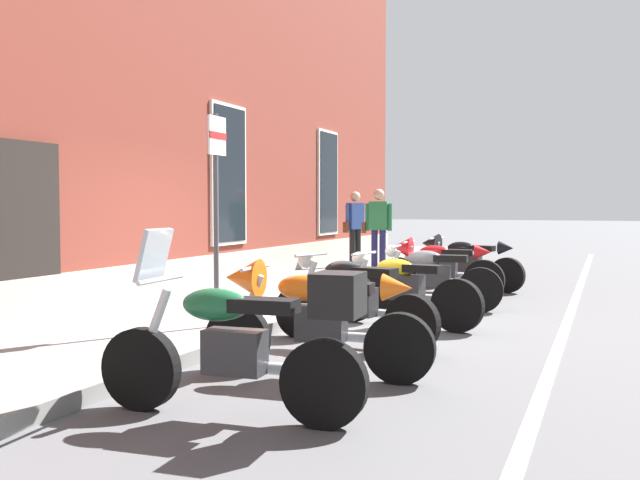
{
  "coord_description": "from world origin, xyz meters",
  "views": [
    {
      "loc": [
        -8.79,
        -3.68,
        1.54
      ],
      "look_at": [
        1.34,
        0.43,
        1.02
      ],
      "focal_mm": 39.93,
      "sensor_mm": 36.0,
      "label": 1
    }
  ],
  "objects_px": {
    "pedestrian_striped_shirt": "(378,224)",
    "parking_sign": "(216,190)",
    "pedestrian_blue_top": "(355,224)",
    "motorcycle_yellow_naked": "(401,290)",
    "motorcycle_black_sport": "(462,260)",
    "motorcycle_orange_sport": "(307,313)",
    "motorcycle_black_naked": "(351,301)",
    "motorcycle_red_sport": "(436,265)",
    "motorcycle_grey_naked": "(430,278)",
    "motorcycle_green_touring": "(243,341)"
  },
  "relations": [
    {
      "from": "motorcycle_black_naked",
      "to": "motorcycle_black_sport",
      "type": "relative_size",
      "value": 0.96
    },
    {
      "from": "motorcycle_black_sport",
      "to": "pedestrian_striped_shirt",
      "type": "relative_size",
      "value": 1.22
    },
    {
      "from": "motorcycle_black_naked",
      "to": "pedestrian_striped_shirt",
      "type": "height_order",
      "value": "pedestrian_striped_shirt"
    },
    {
      "from": "parking_sign",
      "to": "motorcycle_yellow_naked",
      "type": "bearing_deg",
      "value": -47.59
    },
    {
      "from": "motorcycle_black_sport",
      "to": "pedestrian_blue_top",
      "type": "height_order",
      "value": "pedestrian_blue_top"
    },
    {
      "from": "motorcycle_yellow_naked",
      "to": "parking_sign",
      "type": "bearing_deg",
      "value": 132.41
    },
    {
      "from": "pedestrian_blue_top",
      "to": "motorcycle_orange_sport",
      "type": "bearing_deg",
      "value": -163.19
    },
    {
      "from": "motorcycle_black_naked",
      "to": "motorcycle_black_sport",
      "type": "height_order",
      "value": "motorcycle_black_sport"
    },
    {
      "from": "motorcycle_black_naked",
      "to": "motorcycle_black_sport",
      "type": "xyz_separation_m",
      "value": [
        5.61,
        -0.16,
        0.07
      ]
    },
    {
      "from": "motorcycle_red_sport",
      "to": "motorcycle_black_sport",
      "type": "relative_size",
      "value": 0.98
    },
    {
      "from": "motorcycle_green_touring",
      "to": "motorcycle_grey_naked",
      "type": "xyz_separation_m",
      "value": [
        5.82,
        0.01,
        -0.09
      ]
    },
    {
      "from": "pedestrian_striped_shirt",
      "to": "parking_sign",
      "type": "height_order",
      "value": "parking_sign"
    },
    {
      "from": "motorcycle_orange_sport",
      "to": "pedestrian_blue_top",
      "type": "distance_m",
      "value": 10.09
    },
    {
      "from": "motorcycle_orange_sport",
      "to": "motorcycle_black_sport",
      "type": "xyz_separation_m",
      "value": [
        7.17,
        -0.02,
        -0.02
      ]
    },
    {
      "from": "motorcycle_orange_sport",
      "to": "motorcycle_black_sport",
      "type": "height_order",
      "value": "motorcycle_orange_sport"
    },
    {
      "from": "pedestrian_striped_shirt",
      "to": "parking_sign",
      "type": "xyz_separation_m",
      "value": [
        -7.55,
        -0.42,
        0.59
      ]
    },
    {
      "from": "motorcycle_green_touring",
      "to": "pedestrian_striped_shirt",
      "type": "bearing_deg",
      "value": 12.1
    },
    {
      "from": "motorcycle_green_touring",
      "to": "parking_sign",
      "type": "bearing_deg",
      "value": 33.68
    },
    {
      "from": "motorcycle_black_naked",
      "to": "motorcycle_grey_naked",
      "type": "distance_m",
      "value": 2.89
    },
    {
      "from": "motorcycle_green_touring",
      "to": "motorcycle_black_sport",
      "type": "xyz_separation_m",
      "value": [
        8.55,
        0.07,
        -0.02
      ]
    },
    {
      "from": "pedestrian_blue_top",
      "to": "parking_sign",
      "type": "height_order",
      "value": "parking_sign"
    },
    {
      "from": "motorcycle_orange_sport",
      "to": "pedestrian_striped_shirt",
      "type": "relative_size",
      "value": 1.23
    },
    {
      "from": "motorcycle_red_sport",
      "to": "parking_sign",
      "type": "relative_size",
      "value": 0.86
    },
    {
      "from": "parking_sign",
      "to": "motorcycle_green_touring",
      "type": "bearing_deg",
      "value": -146.32
    },
    {
      "from": "motorcycle_green_touring",
      "to": "pedestrian_blue_top",
      "type": "bearing_deg",
      "value": 15.26
    },
    {
      "from": "motorcycle_red_sport",
      "to": "pedestrian_blue_top",
      "type": "bearing_deg",
      "value": 35.92
    },
    {
      "from": "parking_sign",
      "to": "pedestrian_blue_top",
      "type": "bearing_deg",
      "value": 8.43
    },
    {
      "from": "motorcycle_yellow_naked",
      "to": "motorcycle_red_sport",
      "type": "distance_m",
      "value": 2.97
    },
    {
      "from": "motorcycle_green_touring",
      "to": "pedestrian_blue_top",
      "type": "relative_size",
      "value": 1.21
    },
    {
      "from": "motorcycle_red_sport",
      "to": "parking_sign",
      "type": "height_order",
      "value": "parking_sign"
    },
    {
      "from": "motorcycle_orange_sport",
      "to": "pedestrian_striped_shirt",
      "type": "height_order",
      "value": "pedestrian_striped_shirt"
    },
    {
      "from": "motorcycle_black_naked",
      "to": "motorcycle_yellow_naked",
      "type": "xyz_separation_m",
      "value": [
        1.31,
        -0.21,
        -0.01
      ]
    },
    {
      "from": "motorcycle_orange_sport",
      "to": "motorcycle_red_sport",
      "type": "bearing_deg",
      "value": 1.49
    },
    {
      "from": "motorcycle_yellow_naked",
      "to": "parking_sign",
      "type": "distance_m",
      "value": 2.68
    },
    {
      "from": "motorcycle_orange_sport",
      "to": "motorcycle_black_naked",
      "type": "relative_size",
      "value": 1.04
    },
    {
      "from": "motorcycle_black_naked",
      "to": "motorcycle_orange_sport",
      "type": "bearing_deg",
      "value": -175.18
    },
    {
      "from": "pedestrian_blue_top",
      "to": "parking_sign",
      "type": "xyz_separation_m",
      "value": [
        -8.37,
        -1.24,
        0.61
      ]
    },
    {
      "from": "motorcycle_black_naked",
      "to": "parking_sign",
      "type": "height_order",
      "value": "parking_sign"
    },
    {
      "from": "motorcycle_green_touring",
      "to": "motorcycle_orange_sport",
      "type": "height_order",
      "value": "motorcycle_green_touring"
    },
    {
      "from": "motorcycle_grey_naked",
      "to": "motorcycle_red_sport",
      "type": "bearing_deg",
      "value": 9.58
    },
    {
      "from": "motorcycle_orange_sport",
      "to": "motorcycle_black_naked",
      "type": "distance_m",
      "value": 1.57
    },
    {
      "from": "motorcycle_orange_sport",
      "to": "motorcycle_grey_naked",
      "type": "height_order",
      "value": "motorcycle_orange_sport"
    },
    {
      "from": "motorcycle_black_naked",
      "to": "motorcycle_yellow_naked",
      "type": "bearing_deg",
      "value": -9.11
    },
    {
      "from": "motorcycle_grey_naked",
      "to": "parking_sign",
      "type": "xyz_separation_m",
      "value": [
        -3.17,
        1.75,
        1.25
      ]
    },
    {
      "from": "motorcycle_black_sport",
      "to": "parking_sign",
      "type": "xyz_separation_m",
      "value": [
        -5.9,
        1.7,
        1.17
      ]
    },
    {
      "from": "motorcycle_yellow_naked",
      "to": "motorcycle_black_sport",
      "type": "distance_m",
      "value": 4.3
    },
    {
      "from": "motorcycle_yellow_naked",
      "to": "motorcycle_green_touring",
      "type": "bearing_deg",
      "value": -179.8
    },
    {
      "from": "motorcycle_black_naked",
      "to": "motorcycle_yellow_naked",
      "type": "relative_size",
      "value": 0.97
    },
    {
      "from": "pedestrian_blue_top",
      "to": "motorcycle_black_sport",
      "type": "bearing_deg",
      "value": -130.09
    },
    {
      "from": "motorcycle_green_touring",
      "to": "motorcycle_orange_sport",
      "type": "relative_size",
      "value": 0.97
    }
  ]
}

